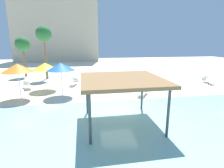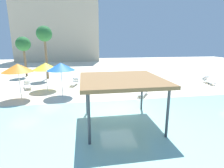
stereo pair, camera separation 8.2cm
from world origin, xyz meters
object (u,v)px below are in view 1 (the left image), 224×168
at_px(lounge_chair_2, 207,80).
at_px(lounge_chair_4, 158,81).
at_px(beach_umbrella_blue_5, 61,67).
at_px(beach_umbrella_yellow_1, 45,66).
at_px(shade_pavilion, 122,81).
at_px(lounge_chair_0, 27,85).
at_px(beach_umbrella_orange_2, 17,68).
at_px(palm_tree_0, 23,45).
at_px(palm_tree_1, 44,35).
at_px(lounge_chair_5, 143,91).
at_px(lounge_chair_1, 74,82).

bearing_deg(lounge_chair_2, lounge_chair_4, -90.32).
xyz_separation_m(beach_umbrella_blue_5, lounge_chair_2, (15.96, 2.12, -2.26)).
bearing_deg(beach_umbrella_yellow_1, shade_pavilion, -56.46).
relative_size(beach_umbrella_yellow_1, lounge_chair_0, 1.35).
relative_size(beach_umbrella_orange_2, palm_tree_0, 0.55).
distance_m(lounge_chair_4, palm_tree_1, 14.87).
xyz_separation_m(shade_pavilion, palm_tree_1, (-6.59, 14.26, 2.91)).
bearing_deg(beach_umbrella_orange_2, palm_tree_0, 103.67).
bearing_deg(palm_tree_1, beach_umbrella_yellow_1, -80.49).
distance_m(lounge_chair_2, lounge_chair_5, 9.44).
height_order(beach_umbrella_yellow_1, lounge_chair_2, beach_umbrella_yellow_1).
distance_m(lounge_chair_0, lounge_chair_5, 11.69).
bearing_deg(shade_pavilion, lounge_chair_5, 58.72).
bearing_deg(lounge_chair_1, beach_umbrella_yellow_1, -44.72).
height_order(lounge_chair_1, lounge_chair_2, same).
bearing_deg(beach_umbrella_yellow_1, beach_umbrella_blue_5, -53.00).
bearing_deg(lounge_chair_2, palm_tree_1, -100.43).
relative_size(shade_pavilion, palm_tree_0, 0.84).
bearing_deg(lounge_chair_4, shade_pavilion, -67.60).
xyz_separation_m(shade_pavilion, lounge_chair_0, (-7.74, 9.43, -2.22)).
bearing_deg(palm_tree_1, lounge_chair_4, -21.76).
xyz_separation_m(beach_umbrella_yellow_1, lounge_chair_1, (2.57, 1.55, -2.02)).
height_order(beach_umbrella_blue_5, lounge_chair_4, beach_umbrella_blue_5).
height_order(shade_pavilion, lounge_chair_0, shade_pavilion).
height_order(beach_umbrella_yellow_1, beach_umbrella_blue_5, beach_umbrella_blue_5).
relative_size(beach_umbrella_orange_2, palm_tree_1, 0.45).
height_order(beach_umbrella_orange_2, lounge_chair_5, beach_umbrella_orange_2).
bearing_deg(beach_umbrella_blue_5, lounge_chair_5, -8.36).
bearing_deg(lounge_chair_2, lounge_chair_5, -63.25).
distance_m(shade_pavilion, palm_tree_0, 19.11).
bearing_deg(lounge_chair_0, palm_tree_0, 176.38).
relative_size(lounge_chair_5, palm_tree_0, 0.36).
bearing_deg(lounge_chair_0, lounge_chair_5, 48.62).
height_order(beach_umbrella_orange_2, lounge_chair_2, beach_umbrella_orange_2).
height_order(beach_umbrella_orange_2, palm_tree_0, palm_tree_0).
height_order(beach_umbrella_yellow_1, palm_tree_1, palm_tree_1).
bearing_deg(lounge_chair_4, lounge_chair_2, 49.90).
relative_size(beach_umbrella_orange_2, lounge_chair_1, 1.48).
height_order(lounge_chair_2, lounge_chair_4, same).
xyz_separation_m(shade_pavilion, lounge_chair_2, (12.05, 8.34, -2.22)).
height_order(lounge_chair_1, lounge_chair_4, same).
bearing_deg(beach_umbrella_orange_2, lounge_chair_5, -4.01).
bearing_deg(beach_umbrella_yellow_1, lounge_chair_4, 2.89).
bearing_deg(shade_pavilion, lounge_chair_2, 34.71).
bearing_deg(lounge_chair_5, palm_tree_1, -101.17).
height_order(lounge_chair_0, palm_tree_1, palm_tree_1).
bearing_deg(lounge_chair_0, lounge_chair_2, 66.79).
height_order(shade_pavilion, beach_umbrella_orange_2, beach_umbrella_orange_2).
distance_m(lounge_chair_0, lounge_chair_1, 4.72).
bearing_deg(lounge_chair_5, shade_pavilion, 0.55).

